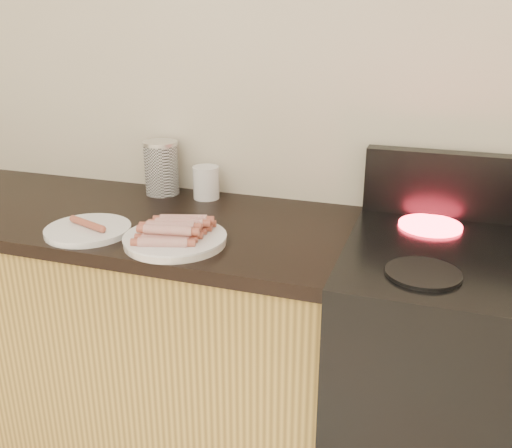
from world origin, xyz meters
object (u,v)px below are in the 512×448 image
(side_plate, at_px, (88,230))
(mug, at_px, (206,183))
(stove, at_px, (472,404))
(main_plate, at_px, (175,241))
(canister, at_px, (161,168))

(side_plate, height_order, mug, mug)
(stove, height_order, main_plate, main_plate)
(main_plate, distance_m, canister, 0.48)
(side_plate, bearing_deg, canister, 86.14)
(stove, bearing_deg, mug, 164.92)
(mug, bearing_deg, stove, -15.08)
(canister, bearing_deg, main_plate, -58.54)
(stove, relative_size, mug, 8.25)
(stove, xyz_separation_m, main_plate, (-0.83, -0.16, 0.45))
(side_plate, xyz_separation_m, mug, (0.19, 0.41, 0.05))
(main_plate, xyz_separation_m, side_plate, (-0.27, -0.01, -0.00))
(stove, distance_m, canister, 1.23)
(stove, relative_size, side_plate, 3.72)
(stove, bearing_deg, canister, 167.17)
(main_plate, distance_m, side_plate, 0.27)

